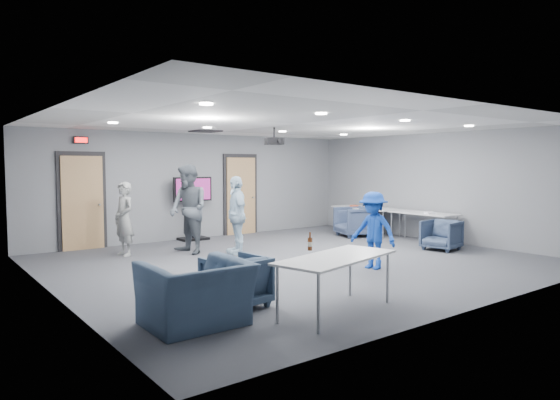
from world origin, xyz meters
TOP-DOWN VIEW (x-y plane):
  - floor at (0.00, 0.00)m, footprint 9.00×9.00m
  - ceiling at (0.00, 0.00)m, footprint 9.00×9.00m
  - wall_back at (0.00, 4.00)m, footprint 9.00×0.02m
  - wall_front at (0.00, -4.00)m, footprint 9.00×0.02m
  - wall_left at (-4.50, 0.00)m, footprint 0.02×8.00m
  - wall_right at (4.50, 0.00)m, footprint 0.02×8.00m
  - door_left at (-3.00, 3.95)m, footprint 1.06×0.17m
  - door_right at (1.20, 3.95)m, footprint 1.06×0.17m
  - exit_sign at (-3.00, 3.93)m, footprint 0.32×0.08m
  - hvac_diffuser at (-0.50, 2.80)m, footprint 0.60×0.60m
  - downlights at (0.00, 0.00)m, footprint 6.18×3.78m
  - person_a at (-2.54, 2.62)m, footprint 0.46×0.62m
  - person_b at (-1.35, 2.03)m, footprint 0.82×1.00m
  - person_c at (-0.54, 1.41)m, footprint 0.66×1.05m
  - person_d at (0.63, -1.42)m, footprint 0.68×0.99m
  - chair_right_a at (3.35, 1.73)m, footprint 1.08×1.06m
  - chair_right_b at (3.35, -0.97)m, footprint 0.85×0.83m
  - chair_front_a at (-2.69, -2.00)m, footprint 0.81×0.83m
  - chair_front_b at (-3.49, -2.40)m, footprint 1.17×1.02m
  - table_right_a at (4.00, 1.91)m, footprint 0.82×1.96m
  - table_right_b at (4.00, 0.01)m, footprint 0.71×1.70m
  - table_front_left at (-1.80, -3.00)m, footprint 1.94×1.16m
  - bottle_front at (-1.78, -2.46)m, footprint 0.07×0.07m
  - bottle_right at (4.16, 1.81)m, footprint 0.07×0.07m
  - snack_box at (3.90, 2.28)m, footprint 0.23×0.18m
  - wrapper at (3.84, -0.28)m, footprint 0.25×0.20m
  - tv_stand at (-0.36, 3.75)m, footprint 1.04×0.50m
  - projector at (0.13, 0.94)m, footprint 0.44×0.41m

SIDE VIEW (x-z plane):
  - floor at x=0.00m, z-range 0.00..0.00m
  - chair_right_b at x=3.35m, z-range 0.00..0.67m
  - chair_front_a at x=-2.69m, z-range 0.00..0.69m
  - chair_front_b at x=-3.49m, z-range 0.00..0.76m
  - chair_right_a at x=3.35m, z-range 0.00..0.79m
  - table_right_b at x=4.00m, z-range 0.32..1.05m
  - table_front_left at x=-1.80m, z-range 0.32..1.05m
  - table_right_a at x=4.00m, z-range 0.32..1.05m
  - person_d at x=0.63m, z-range 0.00..1.41m
  - snack_box at x=3.90m, z-range 0.73..0.78m
  - wrapper at x=3.84m, z-range 0.73..0.78m
  - person_a at x=-2.54m, z-range 0.00..1.55m
  - bottle_front at x=-1.78m, z-range 0.70..0.95m
  - bottle_right at x=4.16m, z-range 0.69..0.97m
  - person_c at x=-0.54m, z-range 0.00..1.66m
  - tv_stand at x=-0.36m, z-range 0.11..1.70m
  - person_b at x=-1.35m, z-range 0.00..1.92m
  - door_left at x=-3.00m, z-range -0.05..2.19m
  - door_right at x=1.20m, z-range -0.05..2.19m
  - wall_back at x=0.00m, z-range 0.00..2.70m
  - wall_front at x=0.00m, z-range 0.00..2.70m
  - wall_left at x=-4.50m, z-range 0.00..2.70m
  - wall_right at x=4.50m, z-range 0.00..2.70m
  - projector at x=0.13m, z-range 2.22..2.58m
  - exit_sign at x=-3.00m, z-range 2.37..2.53m
  - downlights at x=0.00m, z-range 2.67..2.69m
  - hvac_diffuser at x=-0.50m, z-range 2.67..2.70m
  - ceiling at x=0.00m, z-range 2.70..2.70m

